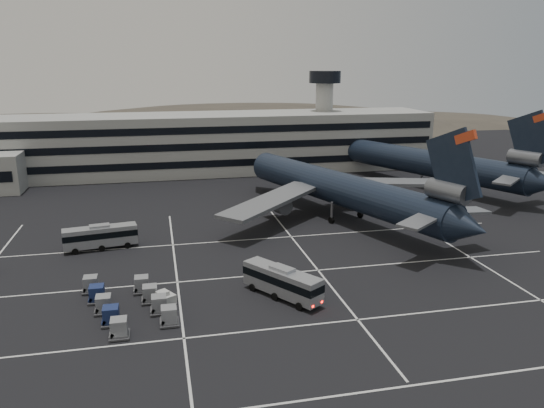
{
  "coord_description": "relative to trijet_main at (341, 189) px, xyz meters",
  "views": [
    {
      "loc": [
        -7.61,
        -57.29,
        26.06
      ],
      "look_at": [
        9.31,
        19.49,
        5.0
      ],
      "focal_mm": 35.0,
      "sensor_mm": 36.0,
      "label": 1
    }
  ],
  "objects": [
    {
      "name": "trijet_far",
      "position": [
        26.09,
        19.23,
        0.18
      ],
      "size": [
        31.16,
        54.54,
        18.08
      ],
      "rotation": [
        0.0,
        0.0,
        0.42
      ],
      "color": "black",
      "rests_on": "ground"
    },
    {
      "name": "terminal",
      "position": [
        -25.76,
        45.29,
        1.68
      ],
      "size": [
        125.0,
        26.0,
        24.0
      ],
      "color": "gray",
      "rests_on": "ground"
    },
    {
      "name": "bus_near",
      "position": [
        -17.27,
        -28.76,
        -3.23
      ],
      "size": [
        7.83,
        10.03,
        3.69
      ],
      "rotation": [
        0.0,
        0.0,
        0.59
      ],
      "color": "gray",
      "rests_on": "ground"
    },
    {
      "name": "tug_b",
      "position": [
        -30.3,
        -27.41,
        -4.54
      ],
      "size": [
        2.56,
        2.89,
        1.6
      ],
      "rotation": [
        0.0,
        0.0,
        0.54
      ],
      "color": "#B8B7B3",
      "rests_on": "ground"
    },
    {
      "name": "trijet_main",
      "position": [
        0.0,
        0.0,
        0.0
      ],
      "size": [
        44.53,
        55.74,
        18.08
      ],
      "rotation": [
        0.0,
        0.0,
        0.35
      ],
      "color": "black",
      "rests_on": "ground"
    },
    {
      "name": "hills",
      "position": [
        -4.82,
        144.14,
        -17.32
      ],
      "size": [
        352.0,
        180.0,
        44.0
      ],
      "color": "#38332B",
      "rests_on": "ground"
    },
    {
      "name": "uld_cluster",
      "position": [
        -34.5,
        -28.25,
        -4.32
      ],
      "size": [
        11.26,
        14.43,
        1.9
      ],
      "rotation": [
        0.0,
        0.0,
        0.32
      ],
      "color": "#2D2D30",
      "rests_on": "ground"
    },
    {
      "name": "ground",
      "position": [
        -22.81,
        -25.86,
        -5.25
      ],
      "size": [
        260.0,
        260.0,
        0.0
      ],
      "primitive_type": "plane",
      "color": "black",
      "rests_on": "ground"
    },
    {
      "name": "lane_markings",
      "position": [
        -21.86,
        -25.13,
        -5.24
      ],
      "size": [
        90.0,
        55.62,
        0.01
      ],
      "color": "silver",
      "rests_on": "ground"
    },
    {
      "name": "bus_far",
      "position": [
        -38.98,
        -7.28,
        -3.27
      ],
      "size": [
        10.52,
        3.98,
        3.63
      ],
      "rotation": [
        0.0,
        0.0,
        1.73
      ],
      "color": "gray",
      "rests_on": "ground"
    }
  ]
}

